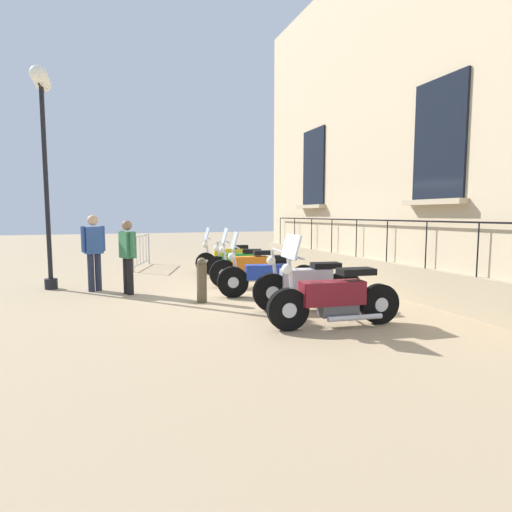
{
  "coord_description": "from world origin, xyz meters",
  "views": [
    {
      "loc": [
        3.12,
        8.52,
        1.72
      ],
      "look_at": [
        0.01,
        0.0,
        0.8
      ],
      "focal_mm": 28.93,
      "sensor_mm": 36.0,
      "label": 1
    }
  ],
  "objects_px": {
    "motorcycle_blue": "(268,276)",
    "bollard": "(202,280)",
    "motorcycle_maroon": "(334,298)",
    "motorcycle_silver": "(308,285)",
    "pedestrian_standing": "(128,253)",
    "pedestrian_walking": "(94,248)",
    "lamppost": "(43,125)",
    "crowd_barrier": "(142,250)",
    "motorcycle_orange": "(250,268)",
    "motorcycle_yellow": "(229,258)",
    "motorcycle_green": "(240,264)"
  },
  "relations": [
    {
      "from": "motorcycle_blue",
      "to": "bollard",
      "type": "distance_m",
      "value": 1.46
    },
    {
      "from": "motorcycle_maroon",
      "to": "motorcycle_silver",
      "type": "bearing_deg",
      "value": -98.02
    },
    {
      "from": "pedestrian_standing",
      "to": "pedestrian_walking",
      "type": "distance_m",
      "value": 0.94
    },
    {
      "from": "lamppost",
      "to": "crowd_barrier",
      "type": "bearing_deg",
      "value": -125.62
    },
    {
      "from": "crowd_barrier",
      "to": "lamppost",
      "type": "bearing_deg",
      "value": 54.38
    },
    {
      "from": "lamppost",
      "to": "motorcycle_orange",
      "type": "bearing_deg",
      "value": 163.81
    },
    {
      "from": "motorcycle_orange",
      "to": "crowd_barrier",
      "type": "relative_size",
      "value": 0.97
    },
    {
      "from": "motorcycle_yellow",
      "to": "motorcycle_silver",
      "type": "xyz_separation_m",
      "value": [
        0.0,
        5.08,
        0.0
      ]
    },
    {
      "from": "motorcycle_maroon",
      "to": "motorcycle_yellow",
      "type": "bearing_deg",
      "value": -91.5
    },
    {
      "from": "lamppost",
      "to": "crowd_barrier",
      "type": "relative_size",
      "value": 2.36
    },
    {
      "from": "motorcycle_orange",
      "to": "motorcycle_silver",
      "type": "height_order",
      "value": "motorcycle_orange"
    },
    {
      "from": "bollard",
      "to": "motorcycle_green",
      "type": "bearing_deg",
      "value": -122.14
    },
    {
      "from": "motorcycle_yellow",
      "to": "crowd_barrier",
      "type": "bearing_deg",
      "value": -40.96
    },
    {
      "from": "motorcycle_silver",
      "to": "bollard",
      "type": "relative_size",
      "value": 2.3
    },
    {
      "from": "motorcycle_yellow",
      "to": "motorcycle_blue",
      "type": "relative_size",
      "value": 0.93
    },
    {
      "from": "crowd_barrier",
      "to": "pedestrian_walking",
      "type": "xyz_separation_m",
      "value": [
        1.33,
        3.83,
        0.4
      ]
    },
    {
      "from": "motorcycle_yellow",
      "to": "motorcycle_blue",
      "type": "distance_m",
      "value": 3.68
    },
    {
      "from": "bollard",
      "to": "pedestrian_standing",
      "type": "relative_size",
      "value": 0.55
    },
    {
      "from": "pedestrian_standing",
      "to": "pedestrian_walking",
      "type": "bearing_deg",
      "value": -42.88
    },
    {
      "from": "lamppost",
      "to": "crowd_barrier",
      "type": "xyz_separation_m",
      "value": [
        -2.29,
        -3.2,
        -3.14
      ]
    },
    {
      "from": "crowd_barrier",
      "to": "pedestrian_standing",
      "type": "xyz_separation_m",
      "value": [
        0.64,
        4.47,
        0.33
      ]
    },
    {
      "from": "motorcycle_maroon",
      "to": "lamppost",
      "type": "xyz_separation_m",
      "value": [
        4.45,
        -5.06,
        3.25
      ]
    },
    {
      "from": "lamppost",
      "to": "bollard",
      "type": "height_order",
      "value": "lamppost"
    },
    {
      "from": "motorcycle_silver",
      "to": "pedestrian_standing",
      "type": "height_order",
      "value": "pedestrian_standing"
    },
    {
      "from": "motorcycle_silver",
      "to": "crowd_barrier",
      "type": "relative_size",
      "value": 0.99
    },
    {
      "from": "pedestrian_walking",
      "to": "motorcycle_orange",
      "type": "bearing_deg",
      "value": 169.28
    },
    {
      "from": "motorcycle_maroon",
      "to": "crowd_barrier",
      "type": "distance_m",
      "value": 8.54
    },
    {
      "from": "motorcycle_yellow",
      "to": "pedestrian_walking",
      "type": "xyz_separation_m",
      "value": [
        3.66,
        1.81,
        0.52
      ]
    },
    {
      "from": "lamppost",
      "to": "pedestrian_standing",
      "type": "height_order",
      "value": "lamppost"
    },
    {
      "from": "motorcycle_yellow",
      "to": "crowd_barrier",
      "type": "height_order",
      "value": "motorcycle_yellow"
    },
    {
      "from": "motorcycle_maroon",
      "to": "lamppost",
      "type": "bearing_deg",
      "value": -48.67
    },
    {
      "from": "pedestrian_walking",
      "to": "pedestrian_standing",
      "type": "bearing_deg",
      "value": 137.12
    },
    {
      "from": "crowd_barrier",
      "to": "pedestrian_standing",
      "type": "distance_m",
      "value": 4.52
    },
    {
      "from": "motorcycle_yellow",
      "to": "crowd_barrier",
      "type": "distance_m",
      "value": 3.08
    },
    {
      "from": "motorcycle_blue",
      "to": "bollard",
      "type": "height_order",
      "value": "motorcycle_blue"
    },
    {
      "from": "motorcycle_orange",
      "to": "bollard",
      "type": "height_order",
      "value": "motorcycle_orange"
    },
    {
      "from": "pedestrian_walking",
      "to": "lamppost",
      "type": "bearing_deg",
      "value": -33.23
    },
    {
      "from": "motorcycle_green",
      "to": "crowd_barrier",
      "type": "height_order",
      "value": "crowd_barrier"
    },
    {
      "from": "motorcycle_orange",
      "to": "lamppost",
      "type": "height_order",
      "value": "lamppost"
    },
    {
      "from": "motorcycle_green",
      "to": "motorcycle_orange",
      "type": "relative_size",
      "value": 0.89
    },
    {
      "from": "bollard",
      "to": "pedestrian_walking",
      "type": "bearing_deg",
      "value": -45.06
    },
    {
      "from": "motorcycle_green",
      "to": "motorcycle_blue",
      "type": "relative_size",
      "value": 0.82
    },
    {
      "from": "motorcycle_green",
      "to": "crowd_barrier",
      "type": "xyz_separation_m",
      "value": [
        2.3,
        -3.22,
        0.17
      ]
    },
    {
      "from": "motorcycle_green",
      "to": "crowd_barrier",
      "type": "distance_m",
      "value": 3.96
    },
    {
      "from": "crowd_barrier",
      "to": "pedestrian_standing",
      "type": "relative_size",
      "value": 1.29
    },
    {
      "from": "motorcycle_blue",
      "to": "bollard",
      "type": "bearing_deg",
      "value": 5.32
    },
    {
      "from": "crowd_barrier",
      "to": "bollard",
      "type": "xyz_separation_m",
      "value": [
        -0.66,
        5.82,
        -0.12
      ]
    },
    {
      "from": "bollard",
      "to": "pedestrian_standing",
      "type": "bearing_deg",
      "value": -46.15
    },
    {
      "from": "motorcycle_orange",
      "to": "crowd_barrier",
      "type": "height_order",
      "value": "motorcycle_orange"
    },
    {
      "from": "pedestrian_standing",
      "to": "motorcycle_silver",
      "type": "bearing_deg",
      "value": 138.36
    }
  ]
}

